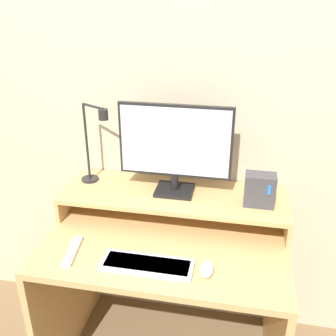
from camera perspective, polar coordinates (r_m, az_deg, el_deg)
The scene contains 9 objects.
wall_back at distance 1.95m, azimuth 2.12°, elevation 8.59°, with size 6.00×0.05×2.50m.
desk at distance 1.94m, azimuth -0.19°, elevation -15.68°, with size 1.07×0.73×0.77m.
monitor_shelf at distance 1.90m, azimuth 0.90°, elevation -4.15°, with size 1.07×0.36×0.13m.
monitor at distance 1.80m, azimuth 0.96°, elevation 3.18°, with size 0.52×0.15×0.43m.
desk_lamp at distance 1.92m, azimuth -10.67°, elevation 3.53°, with size 0.19×0.13×0.41m.
router_dock at distance 1.80m, azimuth 13.17°, elevation -3.09°, with size 0.14×0.09×0.15m.
keyboard at distance 1.63m, azimuth -3.06°, elevation -13.84°, with size 0.37×0.12×0.02m.
mouse at distance 1.60m, azimuth 5.65°, elevation -14.40°, with size 0.05×0.10×0.03m.
remote_control at distance 1.75m, azimuth -13.68°, elevation -11.63°, with size 0.06×0.20×0.02m.
Camera 1 is at (0.29, -1.08, 1.80)m, focal length 42.00 mm.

